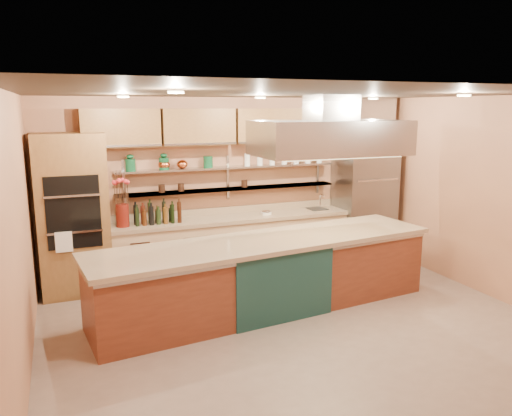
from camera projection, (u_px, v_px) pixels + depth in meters
name	position (u px, v px, depth m)	size (l,w,h in m)	color
floor	(296.00, 326.00, 6.16)	(6.00, 5.00, 0.02)	gray
ceiling	(300.00, 93.00, 5.60)	(6.00, 5.00, 0.02)	black
wall_back	(230.00, 185.00, 8.16)	(6.00, 0.04, 2.80)	tan
wall_front	(452.00, 282.00, 3.60)	(6.00, 0.04, 2.80)	tan
wall_left	(18.00, 239.00, 4.80)	(0.04, 5.00, 2.80)	tan
wall_right	(491.00, 198.00, 6.97)	(0.04, 5.00, 2.80)	tan
oven_stack	(73.00, 215.00, 7.03)	(0.95, 0.64, 2.30)	brown
refrigerator	(364.00, 200.00, 8.75)	(0.95, 0.72, 2.10)	gray
back_counter	(234.00, 245.00, 8.05)	(3.84, 0.64, 0.93)	tan
wall_shelf_lower	(230.00, 189.00, 8.03)	(3.60, 0.26, 0.03)	#A9ACB0
wall_shelf_upper	(230.00, 167.00, 7.96)	(3.60, 0.26, 0.03)	#A9ACB0
upper_cabinets	(233.00, 126.00, 7.81)	(4.60, 0.36, 0.55)	brown
range_hood	(330.00, 138.00, 6.55)	(2.00, 1.00, 0.45)	#A9ACB0
ceiling_downlights	(293.00, 96.00, 5.79)	(4.00, 2.80, 0.02)	#FFE5A5
island	(266.00, 275.00, 6.58)	(4.56, 0.99, 0.95)	brown
flower_vase	(123.00, 215.00, 7.26)	(0.19, 0.19, 0.33)	#5C140D
oil_bottle_cluster	(158.00, 216.00, 7.45)	(0.75, 0.21, 0.24)	black
kitchen_scale	(266.00, 212.00, 8.10)	(0.14, 0.11, 0.08)	white
bar_faucet	(320.00, 202.00, 8.56)	(0.03, 0.03, 0.25)	white
copper_kettle	(182.00, 164.00, 7.67)	(0.17, 0.17, 0.13)	#D36230
green_canister	(208.00, 162.00, 7.81)	(0.15, 0.15, 0.18)	#0F4726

